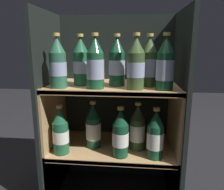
# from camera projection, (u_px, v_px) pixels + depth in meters

# --- Properties ---
(fridge_back_wall) EXTENTS (0.70, 0.02, 1.00)m
(fridge_back_wall) POSITION_uv_depth(u_px,v_px,m) (116.00, 100.00, 1.34)
(fridge_back_wall) COLOR black
(fridge_back_wall) RESTS_ON ground_plane
(fridge_side_left) EXTENTS (0.02, 0.41, 1.00)m
(fridge_side_left) POSITION_uv_depth(u_px,v_px,m) (51.00, 107.00, 1.19)
(fridge_side_left) COLOR black
(fridge_side_left) RESTS_ON ground_plane
(fridge_side_right) EXTENTS (0.02, 0.41, 1.00)m
(fridge_side_right) POSITION_uv_depth(u_px,v_px,m) (178.00, 111.00, 1.12)
(fridge_side_right) COLOR black
(fridge_side_right) RESTS_ON ground_plane
(shelf_lower) EXTENTS (0.66, 0.37, 0.29)m
(shelf_lower) POSITION_uv_depth(u_px,v_px,m) (113.00, 155.00, 1.21)
(shelf_lower) COLOR tan
(shelf_lower) RESTS_ON ground_plane
(shelf_upper) EXTENTS (0.66, 0.37, 0.63)m
(shelf_upper) POSITION_uv_depth(u_px,v_px,m) (113.00, 117.00, 1.16)
(shelf_upper) COLOR tan
(shelf_upper) RESTS_ON ground_plane
(bottle_upper_front_0) EXTENTS (0.08, 0.08, 0.25)m
(bottle_upper_front_0) POSITION_uv_depth(u_px,v_px,m) (58.00, 64.00, 1.02)
(bottle_upper_front_0) COLOR #285B42
(bottle_upper_front_0) RESTS_ON shelf_upper
(bottle_upper_front_1) EXTENTS (0.08, 0.08, 0.25)m
(bottle_upper_front_1) POSITION_uv_depth(u_px,v_px,m) (95.00, 65.00, 1.00)
(bottle_upper_front_1) COLOR #194C2D
(bottle_upper_front_1) RESTS_ON shelf_upper
(bottle_upper_front_2) EXTENTS (0.08, 0.08, 0.25)m
(bottle_upper_front_2) POSITION_uv_depth(u_px,v_px,m) (136.00, 65.00, 0.98)
(bottle_upper_front_2) COLOR #384C28
(bottle_upper_front_2) RESTS_ON shelf_upper
(bottle_upper_front_3) EXTENTS (0.08, 0.08, 0.25)m
(bottle_upper_front_3) POSITION_uv_depth(u_px,v_px,m) (165.00, 66.00, 0.97)
(bottle_upper_front_3) COLOR #144228
(bottle_upper_front_3) RESTS_ON shelf_upper
(bottle_upper_back_0) EXTENTS (0.08, 0.08, 0.25)m
(bottle_upper_back_0) POSITION_uv_depth(u_px,v_px,m) (81.00, 63.00, 1.09)
(bottle_upper_back_0) COLOR #1E5638
(bottle_upper_back_0) RESTS_ON shelf_upper
(bottle_upper_back_1) EXTENTS (0.08, 0.08, 0.25)m
(bottle_upper_back_1) POSITION_uv_depth(u_px,v_px,m) (117.00, 63.00, 1.08)
(bottle_upper_back_1) COLOR #144228
(bottle_upper_back_1) RESTS_ON shelf_upper
(bottle_upper_back_2) EXTENTS (0.08, 0.08, 0.25)m
(bottle_upper_back_2) POSITION_uv_depth(u_px,v_px,m) (149.00, 64.00, 1.06)
(bottle_upper_back_2) COLOR #384C28
(bottle_upper_back_2) RESTS_ON shelf_upper
(bottle_lower_front_0) EXTENTS (0.08, 0.08, 0.25)m
(bottle_lower_front_0) POSITION_uv_depth(u_px,v_px,m) (61.00, 132.00, 1.09)
(bottle_lower_front_0) COLOR #1E5638
(bottle_lower_front_0) RESTS_ON shelf_lower
(bottle_lower_front_1) EXTENTS (0.08, 0.08, 0.25)m
(bottle_lower_front_1) POSITION_uv_depth(u_px,v_px,m) (120.00, 135.00, 1.06)
(bottle_lower_front_1) COLOR #144228
(bottle_lower_front_1) RESTS_ON shelf_lower
(bottle_lower_front_2) EXTENTS (0.08, 0.08, 0.25)m
(bottle_lower_front_2) POSITION_uv_depth(u_px,v_px,m) (155.00, 136.00, 1.05)
(bottle_lower_front_2) COLOR #144228
(bottle_lower_front_2) RESTS_ON shelf_lower
(bottle_lower_back_0) EXTENTS (0.08, 0.08, 0.25)m
(bottle_lower_back_0) POSITION_uv_depth(u_px,v_px,m) (93.00, 127.00, 1.16)
(bottle_lower_back_0) COLOR #144228
(bottle_lower_back_0) RESTS_ON shelf_lower
(bottle_lower_back_1) EXTENTS (0.08, 0.08, 0.25)m
(bottle_lower_back_1) POSITION_uv_depth(u_px,v_px,m) (137.00, 129.00, 1.14)
(bottle_lower_back_1) COLOR #384C28
(bottle_lower_back_1) RESTS_ON shelf_lower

